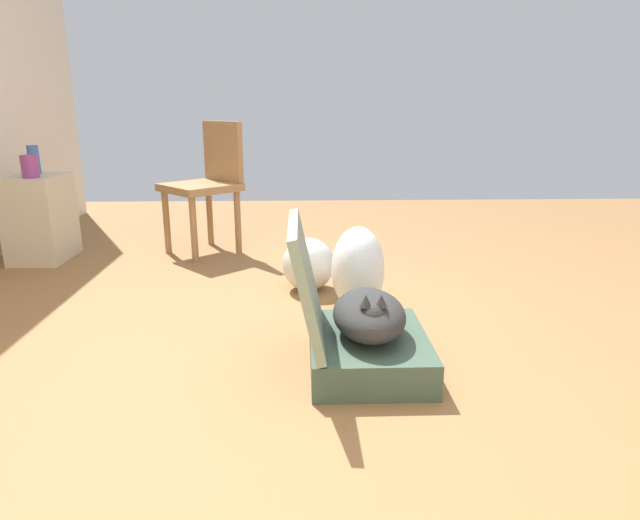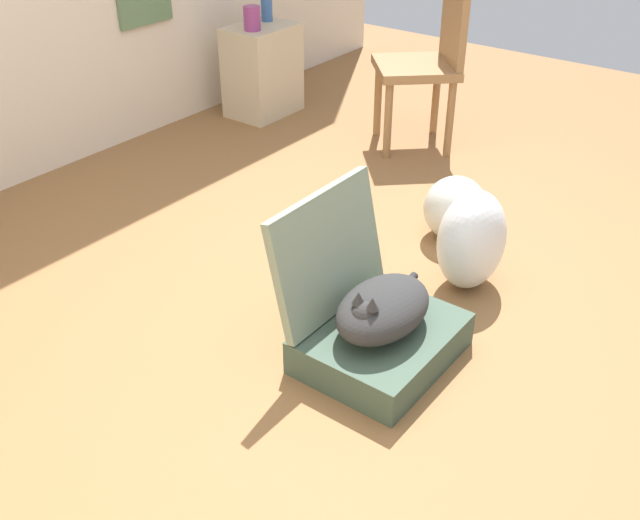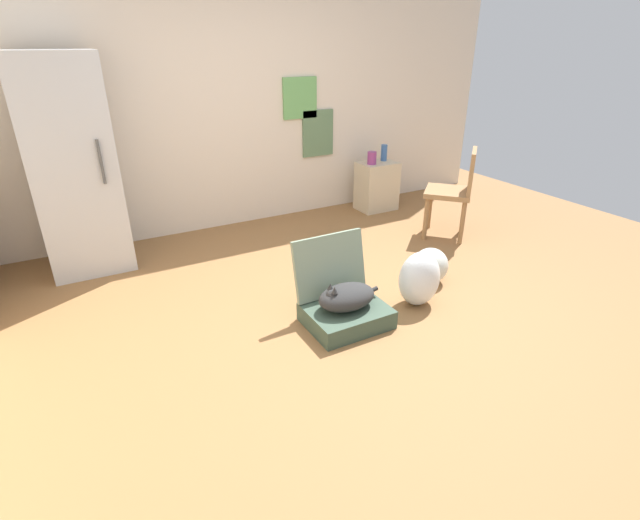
# 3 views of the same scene
# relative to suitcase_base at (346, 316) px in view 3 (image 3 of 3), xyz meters

# --- Properties ---
(ground_plane) EXTENTS (7.68, 7.68, 0.00)m
(ground_plane) POSITION_rel_suitcase_base_xyz_m (0.13, 0.15, -0.07)
(ground_plane) COLOR olive
(ground_plane) RESTS_ON ground
(wall_back) EXTENTS (6.40, 0.15, 2.60)m
(wall_back) POSITION_rel_suitcase_base_xyz_m (0.14, 2.40, 1.23)
(wall_back) COLOR beige
(wall_back) RESTS_ON ground
(suitcase_base) EXTENTS (0.56, 0.46, 0.14)m
(suitcase_base) POSITION_rel_suitcase_base_xyz_m (0.00, 0.00, 0.00)
(suitcase_base) COLOR #384C3D
(suitcase_base) RESTS_ON ground
(suitcase_lid) EXTENTS (0.56, 0.13, 0.45)m
(suitcase_lid) POSITION_rel_suitcase_base_xyz_m (0.00, 0.24, 0.30)
(suitcase_lid) COLOR gray
(suitcase_lid) RESTS_ON suitcase_base
(cat) EXTENTS (0.50, 0.28, 0.21)m
(cat) POSITION_rel_suitcase_base_xyz_m (-0.00, 0.00, 0.16)
(cat) COLOR #2D2D2D
(cat) RESTS_ON suitcase_base
(plastic_bag_white) EXTENTS (0.33, 0.27, 0.43)m
(plastic_bag_white) POSITION_rel_suitcase_base_xyz_m (0.63, -0.02, 0.15)
(plastic_bag_white) COLOR silver
(plastic_bag_white) RESTS_ON ground
(plastic_bag_clear) EXTENTS (0.30, 0.29, 0.30)m
(plastic_bag_clear) POSITION_rel_suitcase_base_xyz_m (0.96, 0.22, 0.08)
(plastic_bag_clear) COLOR silver
(plastic_bag_clear) RESTS_ON ground
(refrigerator) EXTENTS (0.65, 0.64, 1.79)m
(refrigerator) POSITION_rel_suitcase_base_xyz_m (-1.48, 1.95, 0.83)
(refrigerator) COLOR #B7BABC
(refrigerator) RESTS_ON ground
(side_table) EXTENTS (0.44, 0.33, 0.56)m
(side_table) POSITION_rel_suitcase_base_xyz_m (1.66, 2.00, 0.21)
(side_table) COLOR beige
(side_table) RESTS_ON ground
(vase_tall) EXTENTS (0.10, 0.10, 0.14)m
(vase_tall) POSITION_rel_suitcase_base_xyz_m (1.55, 1.96, 0.57)
(vase_tall) COLOR #8C387A
(vase_tall) RESTS_ON side_table
(vase_short) EXTENTS (0.07, 0.07, 0.19)m
(vase_short) POSITION_rel_suitcase_base_xyz_m (1.77, 2.04, 0.59)
(vase_short) COLOR #38609E
(vase_short) RESTS_ON side_table
(chair) EXTENTS (0.62, 0.62, 0.90)m
(chair) POSITION_rel_suitcase_base_xyz_m (1.83, 0.90, 0.43)
(chair) COLOR olive
(chair) RESTS_ON ground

